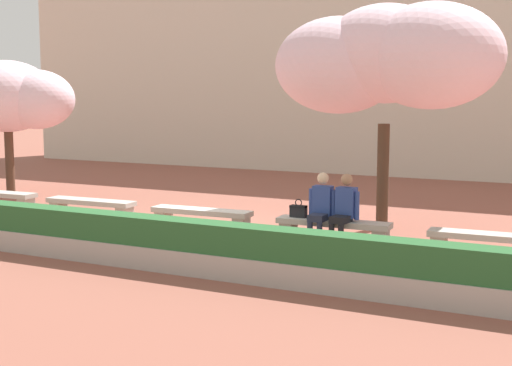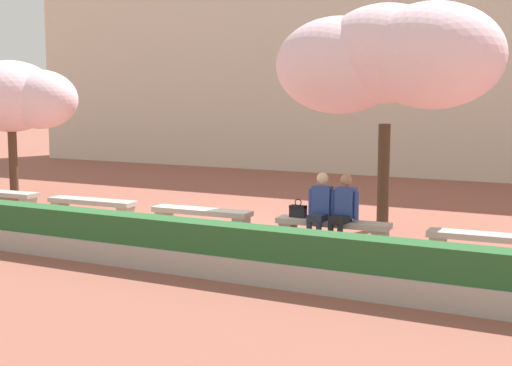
{
  "view_description": "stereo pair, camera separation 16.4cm",
  "coord_description": "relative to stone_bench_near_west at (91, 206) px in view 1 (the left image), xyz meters",
  "views": [
    {
      "loc": [
        7.13,
        -11.8,
        2.71
      ],
      "look_at": [
        1.1,
        0.2,
        1.0
      ],
      "focal_mm": 50.0,
      "sensor_mm": 36.0,
      "label": 1
    },
    {
      "loc": [
        7.28,
        -11.73,
        2.71
      ],
      "look_at": [
        1.1,
        0.2,
        1.0
      ],
      "focal_mm": 50.0,
      "sensor_mm": 36.0,
      "label": 2
    }
  ],
  "objects": [
    {
      "name": "stone_bench_near_west",
      "position": [
        0.0,
        0.0,
        0.0
      ],
      "size": [
        2.08,
        0.51,
        0.45
      ],
      "color": "#ADA89E",
      "rests_on": "ground"
    },
    {
      "name": "cherry_tree_main",
      "position": [
        5.87,
        1.88,
        3.05
      ],
      "size": [
        4.47,
        2.77,
        4.42
      ],
      "color": "#473323",
      "rests_on": "ground"
    },
    {
      "name": "stone_bench_center",
      "position": [
        2.75,
        0.0,
        0.0
      ],
      "size": [
        2.08,
        0.51,
        0.45
      ],
      "color": "#ADA89E",
      "rests_on": "ground"
    },
    {
      "name": "stone_bench_near_east",
      "position": [
        5.49,
        0.0,
        0.0
      ],
      "size": [
        2.08,
        0.51,
        0.45
      ],
      "color": "#ADA89E",
      "rests_on": "ground"
    },
    {
      "name": "planter_hedge_foreground",
      "position": [
        2.75,
        -2.83,
        0.08
      ],
      "size": [
        16.17,
        0.5,
        0.8
      ],
      "color": "#ADA89E",
      "rests_on": "ground"
    },
    {
      "name": "person_seated_left",
      "position": [
        5.27,
        -0.05,
        0.39
      ],
      "size": [
        0.51,
        0.69,
        1.29
      ],
      "color": "black",
      "rests_on": "ground"
    },
    {
      "name": "building_facade",
      "position": [
        2.75,
        12.6,
        3.98
      ],
      "size": [
        28.0,
        4.0,
        8.59
      ],
      "primitive_type": "cube",
      "color": "beige",
      "rests_on": "ground"
    },
    {
      "name": "ground_plane",
      "position": [
        2.75,
        0.0,
        -0.31
      ],
      "size": [
        100.0,
        100.0,
        0.0
      ],
      "primitive_type": "plane",
      "color": "#8E5142"
    },
    {
      "name": "stone_bench_east_end",
      "position": [
        8.24,
        0.0,
        0.0
      ],
      "size": [
        2.08,
        0.51,
        0.45
      ],
      "color": "#ADA89E",
      "rests_on": "ground"
    },
    {
      "name": "person_seated_right",
      "position": [
        5.71,
        -0.05,
        0.39
      ],
      "size": [
        0.51,
        0.71,
        1.29
      ],
      "color": "black",
      "rests_on": "ground"
    },
    {
      "name": "cherry_tree_secondary",
      "position": [
        -4.51,
        2.13,
        2.27
      ],
      "size": [
        3.7,
        2.51,
        3.55
      ],
      "color": "#513828",
      "rests_on": "ground"
    },
    {
      "name": "handbag",
      "position": [
        4.82,
        -0.02,
        0.27
      ],
      "size": [
        0.3,
        0.15,
        0.34
      ],
      "color": "black",
      "rests_on": "stone_bench_near_east"
    }
  ]
}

